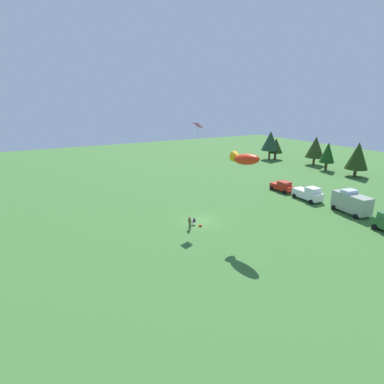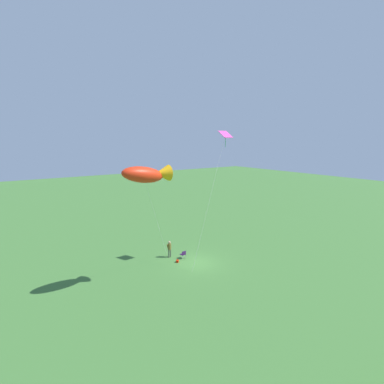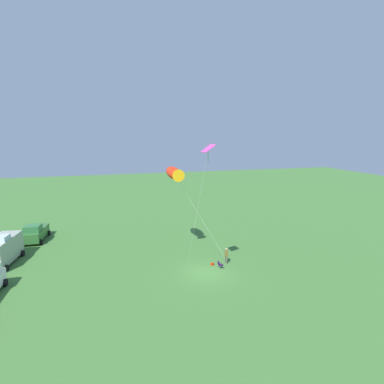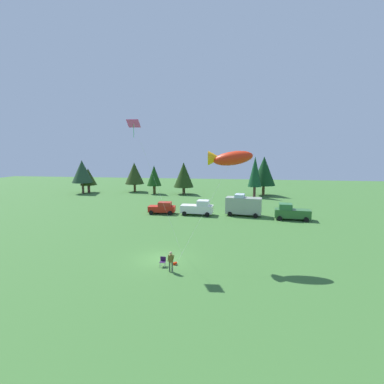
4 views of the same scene
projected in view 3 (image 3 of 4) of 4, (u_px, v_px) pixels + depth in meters
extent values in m
plane|color=#3B6C30|center=(206.00, 273.00, 29.98)|extent=(160.00, 160.00, 0.00)
cylinder|color=#495543|center=(226.00, 259.00, 32.18)|extent=(0.14, 0.14, 0.85)
cylinder|color=#495543|center=(227.00, 260.00, 31.98)|extent=(0.14, 0.14, 0.85)
cylinder|color=brown|center=(226.00, 253.00, 31.94)|extent=(0.39, 0.39, 0.62)
sphere|color=tan|center=(226.00, 249.00, 31.85)|extent=(0.24, 0.24, 0.24)
cylinder|color=brown|center=(226.00, 252.00, 32.14)|extent=(0.22, 0.12, 0.56)
cylinder|color=brown|center=(228.00, 254.00, 31.78)|extent=(0.16, 0.11, 0.56)
cube|color=#2E1445|center=(221.00, 265.00, 30.90)|extent=(0.50, 0.50, 0.04)
cube|color=#2E1445|center=(219.00, 263.00, 30.80)|extent=(0.48, 0.06, 0.40)
cylinder|color=#A5A8AD|center=(222.00, 265.00, 31.20)|extent=(0.03, 0.03, 0.42)
cylinder|color=#A5A8AD|center=(223.00, 267.00, 30.81)|extent=(0.03, 0.03, 0.42)
cylinder|color=#A5A8AD|center=(218.00, 266.00, 31.07)|extent=(0.03, 0.03, 0.42)
cylinder|color=#A5A8AD|center=(219.00, 268.00, 30.68)|extent=(0.03, 0.03, 0.42)
cube|color=#B51D05|center=(212.00, 264.00, 31.75)|extent=(0.38, 0.38, 0.22)
cylinder|color=black|center=(6.00, 283.00, 27.29)|extent=(0.69, 0.26, 0.68)
cube|color=#98A291|center=(2.00, 250.00, 31.79)|extent=(5.66, 2.94, 2.50)
cylinder|color=black|center=(7.00, 268.00, 30.29)|extent=(0.70, 0.31, 0.68)
cylinder|color=black|center=(23.00, 253.00, 34.08)|extent=(0.70, 0.31, 0.68)
cylinder|color=black|center=(0.00, 254.00, 33.77)|extent=(0.70, 0.31, 0.68)
cube|color=#2D622C|center=(36.00, 233.00, 39.02)|extent=(5.15, 2.42, 1.20)
cube|color=#2C6736|center=(33.00, 228.00, 37.87)|extent=(1.95, 1.99, 0.80)
cylinder|color=black|center=(41.00, 242.00, 37.60)|extent=(0.70, 0.28, 0.68)
cylinder|color=black|center=(23.00, 243.00, 37.20)|extent=(0.70, 0.28, 0.68)
cylinder|color=black|center=(49.00, 233.00, 41.08)|extent=(0.70, 0.28, 0.68)
cylinder|color=black|center=(32.00, 234.00, 40.67)|extent=(0.70, 0.28, 0.68)
ellipsoid|color=red|center=(174.00, 173.00, 33.82)|extent=(3.94, 1.93, 1.77)
cone|color=#F5AB12|center=(177.00, 175.00, 32.27)|extent=(1.28, 1.33, 1.33)
sphere|color=yellow|center=(169.00, 171.00, 34.63)|extent=(0.32, 0.32, 0.32)
cylinder|color=silver|center=(200.00, 217.00, 33.08)|extent=(4.82, 4.83, 9.35)
cylinder|color=#4C3823|center=(228.00, 263.00, 32.34)|extent=(0.04, 0.04, 0.01)
cube|color=#E040A1|center=(208.00, 148.00, 24.87)|extent=(1.20, 1.04, 0.67)
cylinder|color=green|center=(208.00, 157.00, 25.00)|extent=(0.04, 0.04, 1.13)
cylinder|color=silver|center=(196.00, 215.00, 28.02)|extent=(4.37, 0.72, 12.50)
cylinder|color=#4C3823|center=(187.00, 268.00, 31.18)|extent=(0.04, 0.04, 0.01)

